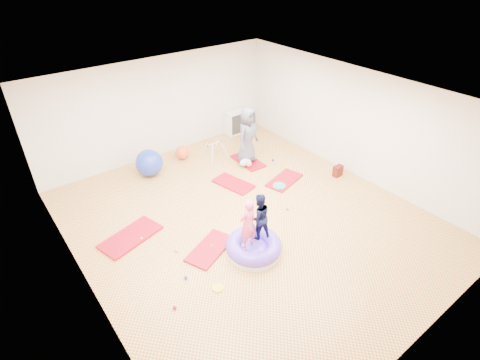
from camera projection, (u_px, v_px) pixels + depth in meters
room at (249, 166)px, 7.71m from camera, size 7.01×8.01×2.81m
gym_mat_front_left at (210, 249)px, 7.61m from camera, size 1.22×0.93×0.05m
gym_mat_mid_left at (131, 237)px, 7.92m from camera, size 1.40×0.96×0.05m
gym_mat_center_back at (233, 184)px, 9.66m from camera, size 0.77×1.16×0.04m
gym_mat_right at (284, 180)px, 9.80m from camera, size 1.16×0.79×0.04m
gym_mat_rear_right at (248, 161)px, 10.66m from camera, size 0.59×1.09×0.04m
inflatable_cushion at (254, 247)px, 7.49m from camera, size 1.13×1.13×0.36m
child_pink at (248, 222)px, 7.02m from camera, size 0.41×0.29×1.08m
child_navy at (259, 215)px, 7.26m from camera, size 0.57×0.49×1.01m
adult_caregiver at (247, 135)px, 10.22m from camera, size 0.89×0.72×1.58m
infant at (246, 162)px, 10.34m from camera, size 0.35×0.36×0.21m
ball_pit_balls at (213, 234)px, 7.97m from camera, size 4.81×2.85×0.07m
exercise_ball_blue at (149, 163)px, 9.89m from camera, size 0.72×0.72×0.72m
exercise_ball_orange at (182, 152)px, 10.72m from camera, size 0.40×0.40×0.40m
infant_play_gym at (215, 148)px, 10.70m from camera, size 0.63×0.59×0.48m
cube_shelf at (237, 122)px, 12.11m from camera, size 0.74×0.37×0.74m
balance_disc at (279, 186)px, 9.53m from camera, size 0.33×0.33×0.07m
backpack at (338, 171)px, 9.95m from camera, size 0.26×0.17×0.30m
yellow_toy at (218, 288)px, 6.76m from camera, size 0.21×0.21×0.03m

